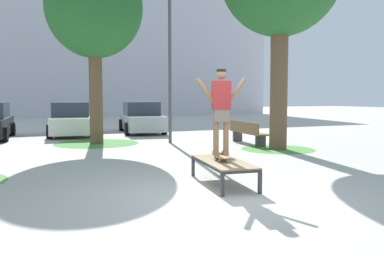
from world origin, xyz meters
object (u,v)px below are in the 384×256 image
at_px(light_post, 170,40).
at_px(skater, 221,106).
at_px(tree_mid_back, 94,9).
at_px(car_white, 70,120).
at_px(car_silver, 142,118).
at_px(skate_box, 223,163).
at_px(park_bench, 247,132).
at_px(skateboard, 221,156).

bearing_deg(light_post, skater, -102.74).
height_order(tree_mid_back, car_white, tree_mid_back).
bearing_deg(tree_mid_back, car_silver, 53.26).
height_order(skate_box, light_post, light_post).
bearing_deg(park_bench, car_white, 131.57).
bearing_deg(park_bench, skater, -126.11).
bearing_deg(skate_box, car_white, 96.97).
relative_size(skate_box, tree_mid_back, 0.29).
relative_size(tree_mid_back, park_bench, 2.80).
height_order(park_bench, light_post, light_post).
xyz_separation_m(skate_box, tree_mid_back, (-0.96, 8.08, 4.51)).
height_order(skateboard, park_bench, park_bench).
height_order(skate_box, skater, skater).
relative_size(skater, tree_mid_back, 0.25).
xyz_separation_m(car_silver, park_bench, (2.11, -6.31, -0.24)).
bearing_deg(skateboard, skater, 71.98).
relative_size(skate_box, skateboard, 2.42).
height_order(skateboard, skater, skater).
relative_size(tree_mid_back, car_silver, 1.55).
bearing_deg(tree_mid_back, skateboard, -82.95).
xyz_separation_m(car_silver, light_post, (-0.32, -4.78, 3.13)).
relative_size(tree_mid_back, car_white, 1.56).
distance_m(skateboard, light_post, 7.93).
distance_m(tree_mid_back, car_silver, 6.42).
bearing_deg(car_silver, skater, -99.17).
distance_m(tree_mid_back, light_post, 2.94).
relative_size(skater, car_white, 0.39).
xyz_separation_m(skateboard, light_post, (1.59, 7.04, 3.29)).
relative_size(skateboard, light_post, 0.14).
bearing_deg(skate_box, light_post, 77.34).
distance_m(tree_mid_back, car_white, 5.67).
bearing_deg(skater, car_silver, 80.83).
bearing_deg(skate_box, skater, 81.53).
bearing_deg(car_white, park_bench, -48.43).
bearing_deg(car_silver, skate_box, -99.17).
xyz_separation_m(skater, car_silver, (1.91, 11.81, -0.84)).
xyz_separation_m(skateboard, tree_mid_back, (-0.98, 7.94, 4.39)).
distance_m(skateboard, car_silver, 11.97).
xyz_separation_m(skater, park_bench, (4.02, 5.51, -1.08)).
bearing_deg(skateboard, park_bench, 53.90).
relative_size(skate_box, car_silver, 0.45).
distance_m(skateboard, park_bench, 6.82).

